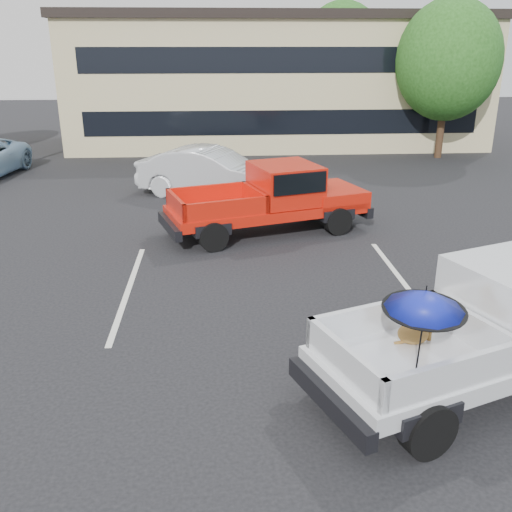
{
  "coord_description": "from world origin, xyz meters",
  "views": [
    {
      "loc": [
        -1.02,
        -9.32,
        4.99
      ],
      "look_at": [
        -0.36,
        0.41,
        1.3
      ],
      "focal_mm": 40.0,
      "sensor_mm": 36.0,
      "label": 1
    }
  ],
  "objects_px": {
    "tree_back": "(341,52)",
    "silver_sedan": "(211,172)",
    "red_pickup": "(279,195)",
    "tree_right": "(448,60)",
    "silver_pickup": "(505,320)"
  },
  "relations": [
    {
      "from": "tree_back",
      "to": "silver_sedan",
      "type": "height_order",
      "value": "tree_back"
    },
    {
      "from": "silver_pickup",
      "to": "red_pickup",
      "type": "height_order",
      "value": "silver_pickup"
    },
    {
      "from": "silver_pickup",
      "to": "silver_sedan",
      "type": "bearing_deg",
      "value": 90.35
    },
    {
      "from": "silver_pickup",
      "to": "silver_sedan",
      "type": "relative_size",
      "value": 1.21
    },
    {
      "from": "red_pickup",
      "to": "tree_right",
      "type": "bearing_deg",
      "value": 32.81
    },
    {
      "from": "silver_pickup",
      "to": "silver_sedan",
      "type": "xyz_separation_m",
      "value": [
        -4.52,
        11.68,
        -0.23
      ]
    },
    {
      "from": "tree_right",
      "to": "silver_sedan",
      "type": "bearing_deg",
      "value": -148.83
    },
    {
      "from": "tree_back",
      "to": "red_pickup",
      "type": "xyz_separation_m",
      "value": [
        -5.35,
        -18.17,
        -3.4
      ]
    },
    {
      "from": "red_pickup",
      "to": "silver_sedan",
      "type": "relative_size",
      "value": 1.2
    },
    {
      "from": "tree_back",
      "to": "red_pickup",
      "type": "distance_m",
      "value": 19.24
    },
    {
      "from": "tree_back",
      "to": "silver_sedan",
      "type": "distance_m",
      "value": 16.37
    },
    {
      "from": "tree_back",
      "to": "silver_pickup",
      "type": "bearing_deg",
      "value": -96.07
    },
    {
      "from": "tree_back",
      "to": "silver_pickup",
      "type": "distance_m",
      "value": 26.26
    },
    {
      "from": "tree_back",
      "to": "silver_pickup",
      "type": "relative_size",
      "value": 1.18
    },
    {
      "from": "tree_back",
      "to": "silver_pickup",
      "type": "height_order",
      "value": "tree_back"
    }
  ]
}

